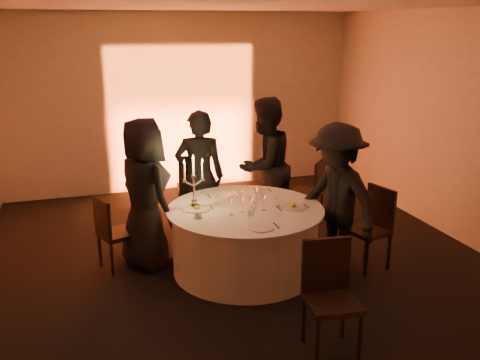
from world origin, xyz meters
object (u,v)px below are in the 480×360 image
object	(u,v)px
chair_left	(112,230)
guest_back_left	(200,177)
banquet_table	(245,239)
guest_left	(145,194)
chair_back_left	(194,184)
coffee_cup	(198,215)
chair_front	(329,290)
guest_right	(336,200)
candelabra	(194,189)
chair_back_right	(312,188)
guest_back_right	(265,166)
chair_right	(373,223)

from	to	relation	value
chair_left	guest_back_left	world-z (taller)	guest_back_left
banquet_table	guest_left	xyz separation A→B (m)	(-1.07, 0.48, 0.51)
chair_back_left	coffee_cup	distance (m)	1.92
banquet_table	coffee_cup	xyz separation A→B (m)	(-0.59, -0.13, 0.42)
chair_back_left	guest_back_left	bearing A→B (deg)	90.36
chair_front	guest_back_left	size ratio (longest dim) A/B	0.57
banquet_table	coffee_cup	world-z (taller)	coffee_cup
guest_right	candelabra	xyz separation A→B (m)	(-1.52, 0.55, 0.10)
chair_back_right	coffee_cup	xyz separation A→B (m)	(-2.00, -1.34, 0.27)
chair_back_right	candelabra	world-z (taller)	candelabra
chair_back_right	guest_left	bearing A→B (deg)	-30.72
chair_back_right	candelabra	xyz separation A→B (m)	(-1.95, -0.99, 0.46)
banquet_table	chair_back_left	bearing A→B (deg)	96.89
guest_back_left	chair_back_left	bearing A→B (deg)	-81.06
chair_left	guest_back_left	distance (m)	1.38
coffee_cup	candelabra	xyz separation A→B (m)	(0.04, 0.35, 0.19)
chair_left	guest_back_right	xyz separation A→B (m)	(2.11, 0.63, 0.43)
guest_right	chair_right	bearing A→B (deg)	69.34
guest_right	chair_back_left	bearing A→B (deg)	-169.26
guest_back_right	chair_right	bearing A→B (deg)	89.52
guest_left	guest_back_right	world-z (taller)	guest_back_right
guest_right	candelabra	world-z (taller)	guest_right
candelabra	guest_right	bearing A→B (deg)	-20.06
guest_left	coffee_cup	distance (m)	0.79
chair_back_left	banquet_table	bearing A→B (deg)	103.17
chair_left	chair_front	distance (m)	2.77
guest_right	guest_back_right	bearing A→B (deg)	173.93
chair_back_right	guest_right	size ratio (longest dim) A/B	0.53
banquet_table	chair_back_right	size ratio (longest dim) A/B	1.92
guest_back_left	banquet_table	bearing A→B (deg)	119.72
chair_front	candelabra	xyz separation A→B (m)	(-0.76, 1.93, 0.42)
candelabra	guest_left	bearing A→B (deg)	153.29
candelabra	chair_front	bearing A→B (deg)	-68.46
guest_back_right	candelabra	size ratio (longest dim) A/B	3.03
chair_back_left	candelabra	size ratio (longest dim) A/B	1.66
guest_left	chair_back_left	bearing A→B (deg)	-58.88
guest_left	guest_back_left	size ratio (longest dim) A/B	1.02
guest_left	coffee_cup	xyz separation A→B (m)	(0.49, -0.62, -0.09)
banquet_table	chair_left	world-z (taller)	chair_left
banquet_table	chair_back_left	size ratio (longest dim) A/B	1.76
chair_back_left	guest_left	size ratio (longest dim) A/B	0.57
chair_back_left	guest_right	world-z (taller)	guest_right
chair_back_right	chair_back_left	bearing A→B (deg)	-65.03
guest_right	guest_back_left	bearing A→B (deg)	-156.98
chair_front	coffee_cup	size ratio (longest dim) A/B	9.14
guest_back_right	guest_right	world-z (taller)	guest_back_right
chair_right	guest_left	size ratio (longest dim) A/B	0.54
guest_back_left	coffee_cup	distance (m)	1.23
candelabra	banquet_table	bearing A→B (deg)	-21.91
chair_left	guest_back_right	world-z (taller)	guest_back_right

